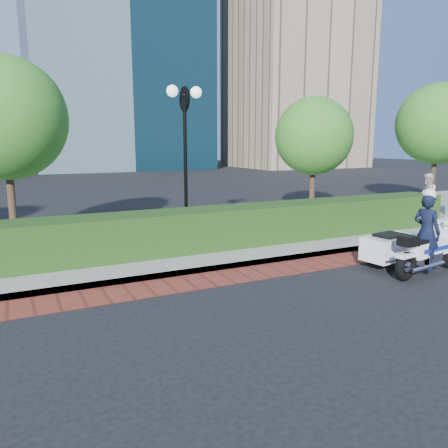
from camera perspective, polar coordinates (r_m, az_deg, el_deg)
name	(u,v)px	position (r m, az deg, el deg)	size (l,w,h in m)	color
ground	(242,304)	(7.88, 2.43, -10.34)	(120.00, 120.00, 0.00)	black
brick_strip	(208,280)	(9.15, -2.15, -7.31)	(60.00, 1.00, 0.01)	maroon
sidewalk	(146,236)	(13.23, -10.21, -1.56)	(60.00, 8.00, 0.15)	gray
hedge_main	(173,232)	(10.87, -6.74, -0.99)	(18.00, 1.20, 1.00)	black
lamppost	(185,138)	(12.51, -5.11, 11.18)	(1.02, 0.70, 4.21)	black
tree_b	(4,118)	(12.96, -26.75, 12.21)	(3.20, 3.20, 4.89)	#332319
tree_c	(314,136)	(16.40, 11.66, 11.15)	(2.80, 2.80, 4.30)	#332319
tree_d	(438,124)	(21.04, 26.12, 11.66)	(3.40, 3.40, 5.16)	#332319
tower_right	(296,46)	(55.65, 9.45, 21.98)	(14.00, 12.00, 28.00)	gray
police_motorcycle	(413,243)	(10.47, 23.50, -2.27)	(2.32, 1.66, 1.88)	black
pedestrian	(427,195)	(17.58, 24.97, 3.46)	(0.77, 0.60, 1.59)	beige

